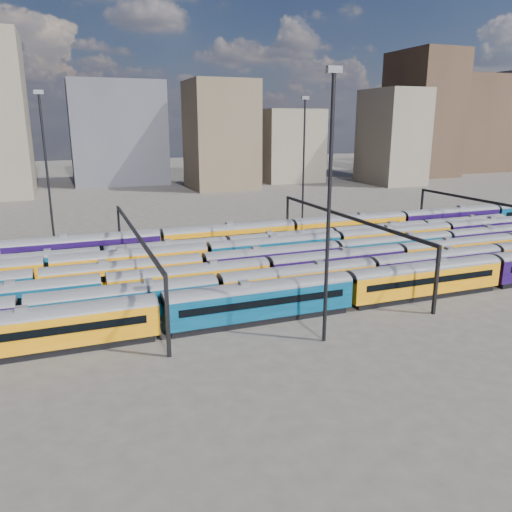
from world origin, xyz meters
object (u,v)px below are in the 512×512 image
object	(u,v)px
rake_2	(337,261)
rake_1	(371,269)
rake_0	(492,267)
mast_2	(329,200)

from	to	relation	value
rake_2	rake_1	bearing A→B (deg)	-66.90
rake_0	rake_1	bearing A→B (deg)	161.75
rake_1	mast_2	size ratio (longest dim) A/B	4.79
rake_0	rake_1	world-z (taller)	rake_0
rake_1	mast_2	distance (m)	21.13
rake_2	mast_2	xyz separation A→B (m)	(-11.06, -17.00, 11.35)
rake_1	rake_2	world-z (taller)	rake_1
rake_1	mast_2	bearing A→B (deg)	-137.72
rake_0	mast_2	xyz separation A→B (m)	(-28.36, -7.00, 11.19)
rake_1	mast_2	world-z (taller)	mast_2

